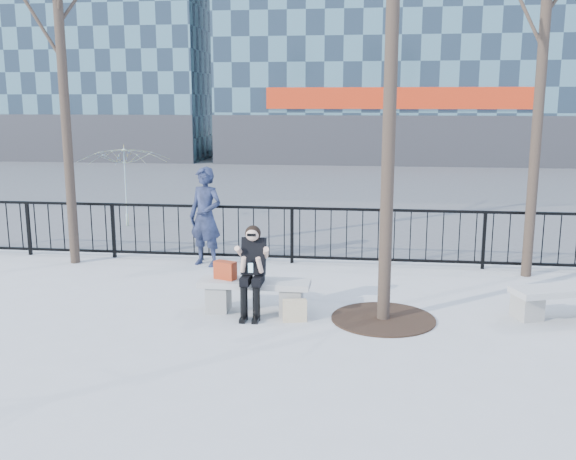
# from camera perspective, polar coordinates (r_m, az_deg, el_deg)

# --- Properties ---
(ground) EXTENTS (120.00, 120.00, 0.00)m
(ground) POSITION_cam_1_polar(r_m,az_deg,el_deg) (9.67, -2.97, -7.28)
(ground) COLOR #A5A4A0
(ground) RESTS_ON ground
(street_surface) EXTENTS (60.00, 23.00, 0.01)m
(street_surface) POSITION_cam_1_polar(r_m,az_deg,el_deg) (24.27, 3.27, 4.11)
(street_surface) COLOR #474747
(street_surface) RESTS_ON ground
(railing) EXTENTS (14.00, 0.06, 1.10)m
(railing) POSITION_cam_1_polar(r_m,az_deg,el_deg) (12.39, -0.56, -0.42)
(railing) COLOR black
(railing) RESTS_ON ground
(tree_left) EXTENTS (2.80, 2.80, 6.50)m
(tree_left) POSITION_cam_1_polar(r_m,az_deg,el_deg) (12.94, -19.79, 18.62)
(tree_left) COLOR black
(tree_left) RESTS_ON ground
(tree_grate) EXTENTS (1.50, 1.50, 0.02)m
(tree_grate) POSITION_cam_1_polar(r_m,az_deg,el_deg) (9.44, 8.46, -7.80)
(tree_grate) COLOR black
(tree_grate) RESTS_ON ground
(bench_main) EXTENTS (1.65, 0.46, 0.49)m
(bench_main) POSITION_cam_1_polar(r_m,az_deg,el_deg) (9.58, -2.99, -5.58)
(bench_main) COLOR gray
(bench_main) RESTS_ON ground
(bench_second) EXTENTS (1.68, 0.47, 0.50)m
(bench_second) POSITION_cam_1_polar(r_m,az_deg,el_deg) (10.07, 23.66, -5.67)
(bench_second) COLOR gray
(bench_second) RESTS_ON ground
(seated_woman) EXTENTS (0.50, 0.64, 1.34)m
(seated_woman) POSITION_cam_1_polar(r_m,az_deg,el_deg) (9.33, -3.18, -3.69)
(seated_woman) COLOR black
(seated_woman) RESTS_ON ground
(handbag) EXTENTS (0.36, 0.26, 0.27)m
(handbag) POSITION_cam_1_polar(r_m,az_deg,el_deg) (9.60, -5.60, -3.58)
(handbag) COLOR #A23013
(handbag) RESTS_ON bench_main
(shopping_bag) EXTENTS (0.36, 0.19, 0.32)m
(shopping_bag) POSITION_cam_1_polar(r_m,az_deg,el_deg) (9.22, 0.62, -7.18)
(shopping_bag) COLOR beige
(shopping_bag) RESTS_ON ground
(standing_man) EXTENTS (0.80, 0.67, 1.88)m
(standing_man) POSITION_cam_1_polar(r_m,az_deg,el_deg) (12.23, -7.34, 1.18)
(standing_man) COLOR black
(standing_man) RESTS_ON ground
(vendor_umbrella) EXTENTS (2.78, 2.81, 2.04)m
(vendor_umbrella) POSITION_cam_1_polar(r_m,az_deg,el_deg) (16.36, -14.25, 3.79)
(vendor_umbrella) COLOR yellow
(vendor_umbrella) RESTS_ON ground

